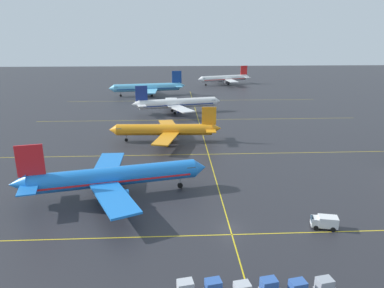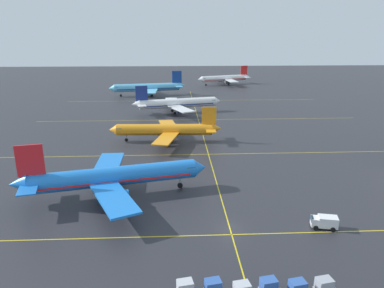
{
  "view_description": "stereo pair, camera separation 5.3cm",
  "coord_description": "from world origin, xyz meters",
  "views": [
    {
      "loc": [
        -8.74,
        -50.92,
        30.23
      ],
      "look_at": [
        -4.59,
        31.17,
        4.69
      ],
      "focal_mm": 33.42,
      "sensor_mm": 36.0,
      "label": 1
    },
    {
      "loc": [
        -8.69,
        -50.92,
        30.23
      ],
      "look_at": [
        -4.59,
        31.17,
        4.69
      ],
      "focal_mm": 33.42,
      "sensor_mm": 36.0,
      "label": 2
    }
  ],
  "objects": [
    {
      "name": "baggage_cart_row_second",
      "position": [
        -4.34,
        -15.08,
        1.0
      ],
      "size": [
        2.86,
        2.02,
        1.86
      ],
      "color": "#99999E",
      "rests_on": "ground"
    },
    {
      "name": "airliner_second_row",
      "position": [
        -11.23,
        49.34,
        3.46
      ],
      "size": [
        32.59,
        28.14,
        10.15
      ],
      "color": "orange",
      "rests_on": "ground"
    },
    {
      "name": "ground_plane",
      "position": [
        0.0,
        0.0,
        0.0
      ],
      "size": [
        600.0,
        600.0,
        0.0
      ],
      "primitive_type": "plane",
      "color": "#28282D"
    },
    {
      "name": "taxiway_markings",
      "position": [
        0.0,
        56.59,
        0.0
      ],
      "size": [
        116.42,
        171.85,
        0.01
      ],
      "color": "yellow",
      "rests_on": "ground"
    },
    {
      "name": "baggage_cart_row_leftmost",
      "position": [
        -7.72,
        -15.09,
        1.0
      ],
      "size": [
        2.86,
        2.02,
        1.86
      ],
      "color": "#99999E",
      "rests_on": "ground"
    },
    {
      "name": "airliner_front_gate",
      "position": [
        -20.68,
        13.22,
        3.94
      ],
      "size": [
        36.82,
        31.29,
        11.54
      ],
      "color": "blue",
      "rests_on": "ground"
    },
    {
      "name": "airliner_third_row",
      "position": [
        -7.71,
        88.21,
        3.84
      ],
      "size": [
        35.86,
        30.48,
        11.23
      ],
      "color": "white",
      "rests_on": "ground"
    },
    {
      "name": "baggage_cart_row_fifth",
      "position": [
        5.81,
        -15.74,
        1.0
      ],
      "size": [
        2.86,
        2.02,
        1.86
      ],
      "color": "#99999E",
      "rests_on": "ground"
    },
    {
      "name": "airliner_far_right_stand",
      "position": [
        22.33,
        168.77,
        3.75
      ],
      "size": [
        34.28,
        29.34,
        10.97
      ],
      "color": "white",
      "rests_on": "ground"
    },
    {
      "name": "service_truck_red_van",
      "position": [
        15.18,
        -0.79,
        1.18
      ],
      "size": [
        4.42,
        2.89,
        2.1
      ],
      "color": "white",
      "rests_on": "ground"
    },
    {
      "name": "baggage_cart_row_rightmost",
      "position": [
        9.19,
        -15.51,
        1.0
      ],
      "size": [
        2.86,
        2.02,
        1.86
      ],
      "color": "#99999E",
      "rests_on": "ground"
    },
    {
      "name": "baggage_cart_row_fourth",
      "position": [
        2.42,
        -15.22,
        1.0
      ],
      "size": [
        2.86,
        2.02,
        1.86
      ],
      "color": "#99999E",
      "rests_on": "ground"
    },
    {
      "name": "airliner_far_left_stand",
      "position": [
        -21.75,
        130.2,
        4.1
      ],
      "size": [
        38.55,
        32.84,
        12.01
      ],
      "color": "#5BB7E5",
      "rests_on": "ground"
    }
  ]
}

